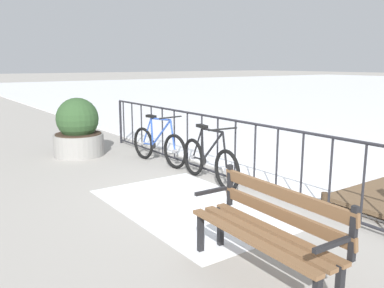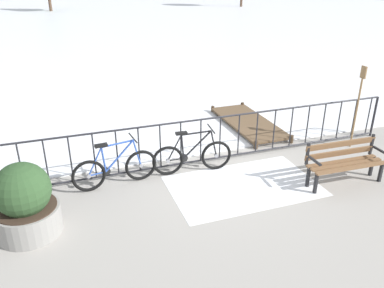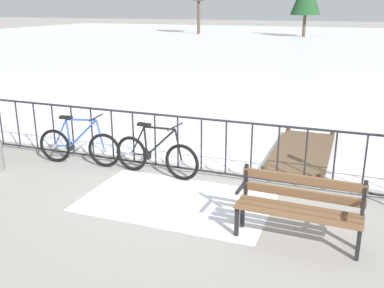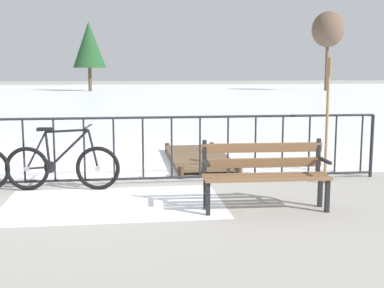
% 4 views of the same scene
% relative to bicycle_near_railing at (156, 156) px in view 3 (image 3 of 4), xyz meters
% --- Properties ---
extents(ground_plane, '(160.00, 160.00, 0.00)m').
position_rel_bicycle_near_railing_xyz_m(ground_plane, '(0.53, 0.30, -0.37)').
color(ground_plane, '#9E9991').
extents(frozen_pond, '(80.00, 56.00, 0.03)m').
position_rel_bicycle_near_railing_xyz_m(frozen_pond, '(0.53, 28.70, -0.35)').
color(frozen_pond, white).
rests_on(frozen_pond, ground).
extents(snow_patch, '(2.93, 1.82, 0.01)m').
position_rel_bicycle_near_railing_xyz_m(snow_patch, '(0.77, -0.90, -0.36)').
color(snow_patch, white).
rests_on(snow_patch, ground).
extents(railing_fence, '(9.06, 0.06, 1.07)m').
position_rel_bicycle_near_railing_xyz_m(railing_fence, '(0.53, 0.30, 0.19)').
color(railing_fence, '#232328').
rests_on(railing_fence, ground).
extents(bicycle_near_railing, '(1.71, 0.52, 0.97)m').
position_rel_bicycle_near_railing_xyz_m(bicycle_near_railing, '(0.00, 0.00, 0.00)').
color(bicycle_near_railing, black).
rests_on(bicycle_near_railing, ground).
extents(bicycle_second, '(1.71, 0.52, 0.97)m').
position_rel_bicycle_near_railing_xyz_m(bicycle_second, '(-1.62, -0.01, 0.00)').
color(bicycle_second, black).
rests_on(bicycle_second, ground).
extents(park_bench, '(1.62, 0.54, 0.89)m').
position_rel_bicycle_near_railing_xyz_m(park_bench, '(2.71, -1.41, 0.14)').
color(park_bench, brown).
rests_on(park_bench, ground).
extents(wooden_dock, '(1.10, 2.83, 0.20)m').
position_rel_bicycle_near_railing_xyz_m(wooden_dock, '(2.34, 1.97, -0.25)').
color(wooden_dock, brown).
rests_on(wooden_dock, ground).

